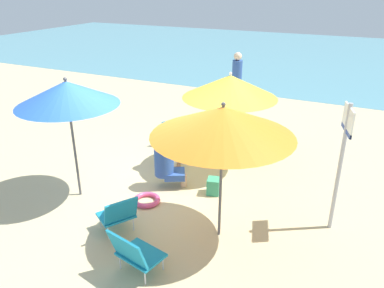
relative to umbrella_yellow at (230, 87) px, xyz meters
name	(u,v)px	position (x,y,z in m)	size (l,w,h in m)	color
ground_plane	(163,189)	(-0.69, -1.36, -1.62)	(40.00, 40.00, 0.00)	#CCB789
sea_water	(309,55)	(-0.69, 13.19, -1.61)	(40.00, 16.00, 0.01)	#5693A3
umbrella_yellow	(230,87)	(0.00, 0.00, 0.00)	(1.77, 1.77, 1.89)	silver
umbrella_blue	(67,93)	(-1.89, -2.15, 0.19)	(1.61, 1.61, 2.06)	#4C4C51
umbrella_orange	(223,122)	(0.70, -2.14, 0.13)	(1.90, 1.90, 2.01)	#4C4C51
beach_chair_a	(177,134)	(-1.33, 0.40, -1.31)	(0.76, 0.76, 0.58)	teal
beach_chair_b	(134,252)	(0.05, -3.35, -1.28)	(0.65, 0.61, 0.65)	teal
beach_chair_c	(118,213)	(-0.63, -2.74, -1.29)	(0.68, 0.67, 0.63)	teal
person_a	(167,162)	(-0.67, -1.25, -1.14)	(0.57, 0.49, 0.96)	#2D519E
person_b	(237,83)	(-0.94, 3.10, -0.74)	(0.26, 0.26, 1.69)	#2D519E
person_c	(165,147)	(-1.05, -0.62, -1.17)	(0.56, 0.38, 0.92)	silver
warning_sign	(343,149)	(2.13, -1.26, -0.33)	(0.18, 0.52, 1.94)	#ADADB2
swim_ring	(147,200)	(-0.72, -1.86, -1.58)	(0.46, 0.46, 0.08)	#E54C7F
beach_bag	(213,186)	(0.17, -1.12, -1.48)	(0.23, 0.21, 0.29)	#389970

